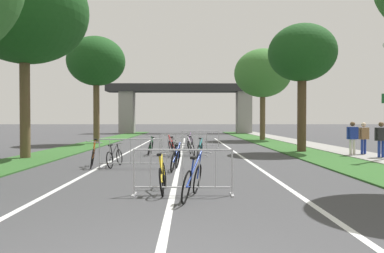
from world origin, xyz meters
The scene contains 29 objects.
grass_verge_left centered at (-6.41, 21.30, 0.03)m, with size 2.45×52.07×0.05m, color #2D5B26.
grass_verge_right centered at (6.41, 21.30, 0.03)m, with size 2.45×52.07×0.05m, color #2D5B26.
sidewalk_path_right centered at (8.65, 21.30, 0.04)m, with size 2.01×52.07×0.08m, color gray.
lane_stripe_center centered at (0.00, 15.06, 0.00)m, with size 0.14×30.12×0.01m, color silver.
lane_stripe_right_lane centered at (2.85, 15.06, 0.00)m, with size 0.14×30.12×0.01m, color silver.
lane_stripe_left_lane centered at (-2.85, 15.06, 0.00)m, with size 0.14×30.12×0.01m, color silver.
overpass_bridge centered at (0.00, 43.04, 4.46)m, with size 20.29×2.99×6.35m.
tree_left_cypress_far centered at (-6.82, 12.20, 6.50)m, with size 5.51×5.51×8.87m.
tree_left_oak_near centered at (-6.22, 22.10, 5.87)m, with size 4.12×4.12×7.67m.
tree_right_maple_mid centered at (6.39, 15.35, 5.21)m, with size 3.56×3.56×6.79m.
tree_right_oak_mid centered at (6.64, 26.62, 5.65)m, with size 4.79×4.79×7.72m.
crowd_barrier_nearest centered at (0.24, 4.45, 0.52)m, with size 2.29×0.50×1.05m.
crowd_barrier_second centered at (-1.67, 8.96, 0.52)m, with size 2.30×0.56×1.05m.
crowd_barrier_third centered at (0.12, 13.48, 0.52)m, with size 2.30×0.57×1.05m.
crowd_barrier_fourth centered at (1.09, 17.99, 0.52)m, with size 2.30×0.53×1.05m.
bicycle_blue_0 centered at (0.45, 4.08, 0.40)m, with size 0.71×1.76×1.04m.
bicycle_yellow_1 centered at (-0.25, 4.81, 0.37)m, with size 0.53×1.69×0.94m.
bicycle_black_2 centered at (-2.34, 9.46, 0.35)m, with size 0.49×1.64×0.85m.
bicycle_teal_3 centered at (0.90, 13.10, 0.35)m, with size 0.57×1.61×0.89m.
bicycle_green_4 centered at (-1.49, 14.00, 0.37)m, with size 0.51×1.68×0.99m.
bicycle_orange_5 centered at (-3.11, 9.40, 0.40)m, with size 0.67×1.64×1.02m.
bicycle_red_6 centered at (-0.42, 13.85, 0.38)m, with size 0.76×1.69×1.02m.
bicycle_purple_7 centered at (0.46, 18.40, 0.36)m, with size 0.49×1.64×0.96m.
bicycle_white_8 centered at (-0.23, 13.07, 0.37)m, with size 0.56×1.66×0.94m.
bicycle_silver_9 centered at (0.49, 13.84, 0.37)m, with size 0.65×1.67×0.95m.
bicycle_blue_10 centered at (-0.07, 8.48, 0.38)m, with size 0.56×1.72×0.97m.
pedestrian_pushing_bike centered at (8.09, 13.14, 0.99)m, with size 0.59×0.34×1.63m.
pedestrian_in_red_jacket centered at (8.78, 11.91, 0.99)m, with size 0.59×0.30×1.63m.
pedestrian_waiting centered at (8.77, 13.44, 0.97)m, with size 0.56×0.37×1.60m.
Camera 1 is at (0.36, -3.66, 1.70)m, focal length 33.61 mm.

